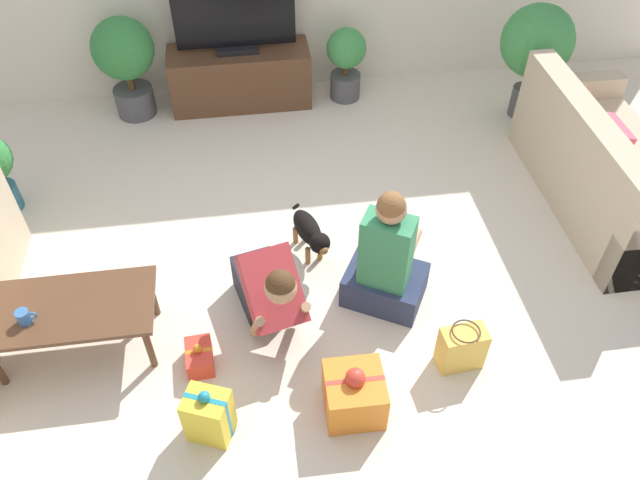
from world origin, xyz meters
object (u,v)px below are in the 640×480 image
(person_kneeling, at_px, (268,289))
(person_sitting, at_px, (386,264))
(potted_plant_corner_right, at_px, (537,44))
(mug, at_px, (24,317))
(sofa_right, at_px, (606,172))
(coffee_table, at_px, (70,311))
(gift_box_a, at_px, (209,415))
(tv_console, at_px, (240,77))
(potted_plant_back_left, at_px, (125,58))
(dog, at_px, (310,232))
(gift_box_b, at_px, (354,394))
(gift_bag_a, at_px, (462,348))
(tv, at_px, (234,16))
(gift_box_c, at_px, (200,357))
(potted_plant_back_right, at_px, (346,59))

(person_kneeling, relative_size, person_sitting, 0.83)
(potted_plant_corner_right, relative_size, mug, 8.83)
(sofa_right, height_order, person_kneeling, sofa_right)
(coffee_table, distance_m, person_kneeling, 1.21)
(gift_box_a, bearing_deg, tv_console, 83.91)
(potted_plant_back_left, height_order, person_kneeling, potted_plant_back_left)
(dog, height_order, gift_box_b, gift_box_b)
(gift_box_a, xyz_separation_m, mug, (-1.03, 0.64, 0.28))
(gift_bag_a, distance_m, mug, 2.63)
(potted_plant_back_left, distance_m, mug, 2.81)
(tv_console, xyz_separation_m, person_kneeling, (0.04, -2.72, 0.07))
(tv_console, bearing_deg, dog, -79.88)
(tv, height_order, gift_bag_a, tv)
(potted_plant_back_left, bearing_deg, sofa_right, -25.96)
(gift_box_b, bearing_deg, gift_box_a, -177.93)
(tv_console, xyz_separation_m, gift_box_b, (0.47, -3.43, -0.11))
(gift_box_b, distance_m, gift_bag_a, 0.75)
(tv, bearing_deg, tv_console, 90.00)
(mug, bearing_deg, sofa_right, 13.02)
(potted_plant_back_left, relative_size, dog, 1.71)
(gift_box_c, bearing_deg, potted_plant_back_right, 63.97)
(coffee_table, bearing_deg, sofa_right, 12.58)
(coffee_table, relative_size, mug, 8.55)
(gift_box_a, height_order, gift_box_b, gift_box_a)
(mug, bearing_deg, tv, 63.68)
(sofa_right, height_order, gift_box_b, sofa_right)
(sofa_right, height_order, tv_console, sofa_right)
(potted_plant_back_right, bearing_deg, mug, -130.84)
(potted_plant_back_left, distance_m, person_sitting, 3.17)
(potted_plant_back_right, relative_size, gift_bag_a, 2.12)
(potted_plant_corner_right, bearing_deg, person_sitting, -130.76)
(person_sitting, height_order, gift_box_a, person_sitting)
(gift_box_a, bearing_deg, person_sitting, 34.98)
(sofa_right, distance_m, coffee_table, 4.01)
(dog, xyz_separation_m, mug, (-1.78, -0.68, 0.22))
(potted_plant_back_left, distance_m, potted_plant_back_right, 2.01)
(person_kneeling, distance_m, mug, 1.45)
(potted_plant_corner_right, bearing_deg, coffee_table, -150.08)
(tv, relative_size, potted_plant_back_left, 1.14)
(potted_plant_corner_right, height_order, gift_box_b, potted_plant_corner_right)
(coffee_table, height_order, gift_bag_a, coffee_table)
(tv_console, relative_size, gift_bag_a, 3.91)
(tv_console, xyz_separation_m, potted_plant_back_left, (-1.00, -0.05, 0.30))
(person_kneeling, bearing_deg, potted_plant_back_left, 97.86)
(gift_box_a, height_order, mug, mug)
(sofa_right, bearing_deg, gift_box_a, 117.13)
(potted_plant_corner_right, bearing_deg, tv, 167.41)
(person_sitting, height_order, dog, person_sitting)
(gift_box_c, xyz_separation_m, mug, (-0.97, 0.16, 0.38))
(potted_plant_back_left, bearing_deg, mug, -98.13)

